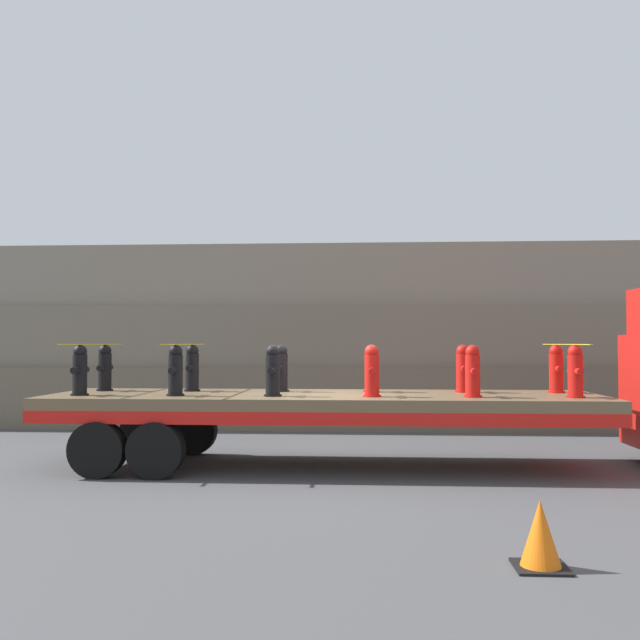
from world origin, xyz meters
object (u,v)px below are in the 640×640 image
flatbed_trailer (295,407)px  fire_hydrant_red_near_3 (372,371)px  fire_hydrant_black_near_0 (80,371)px  fire_hydrant_red_far_5 (556,369)px  fire_hydrant_black_far_1 (192,369)px  fire_hydrant_black_far_2 (281,369)px  traffic_cone (540,535)px  fire_hydrant_red_near_5 (575,372)px  fire_hydrant_red_far_3 (371,369)px  fire_hydrant_black_near_2 (273,371)px  fire_hydrant_black_far_0 (105,368)px  fire_hydrant_black_near_1 (176,371)px  fire_hydrant_red_near_4 (473,372)px  fire_hydrant_red_far_4 (463,369)px

flatbed_trailer → fire_hydrant_red_near_3: fire_hydrant_red_near_3 is taller
fire_hydrant_black_near_0 → fire_hydrant_red_far_5: size_ratio=1.00×
fire_hydrant_black_far_1 → fire_hydrant_red_far_5: size_ratio=1.00×
fire_hydrant_black_far_2 → fire_hydrant_red_near_3: same height
flatbed_trailer → traffic_cone: (2.78, -5.22, -0.70)m
fire_hydrant_black_far_1 → fire_hydrant_red_near_5: (6.35, -1.12, 0.00)m
fire_hydrant_red_far_3 → fire_hydrant_black_far_2: bearing=180.0°
fire_hydrant_black_near_2 → traffic_cone: (3.09, -4.66, -1.31)m
fire_hydrant_black_near_2 → fire_hydrant_red_near_5: bearing=0.0°
fire_hydrant_black_far_2 → fire_hydrant_red_far_3: size_ratio=1.00×
fire_hydrant_black_far_0 → fire_hydrant_black_far_1: bearing=0.0°
fire_hydrant_black_near_1 → traffic_cone: fire_hydrant_black_near_1 is taller
fire_hydrant_red_near_5 → fire_hydrant_red_near_4: bearing=180.0°
fire_hydrant_black_near_1 → fire_hydrant_red_far_3: (3.18, 1.12, 0.00)m
traffic_cone → fire_hydrant_black_near_0: bearing=143.4°
flatbed_trailer → fire_hydrant_red_near_4: bearing=-11.0°
fire_hydrant_black_far_2 → fire_hydrant_red_far_5: 4.76m
traffic_cone → fire_hydrant_black_near_2: bearing=123.5°
fire_hydrant_black_far_0 → fire_hydrant_red_far_4: same height
fire_hydrant_black_near_1 → fire_hydrant_red_far_4: (4.76, 1.12, 0.00)m
fire_hydrant_black_far_2 → fire_hydrant_red_near_4: bearing=-19.4°
flatbed_trailer → fire_hydrant_red_near_5: (4.46, -0.56, 0.62)m
fire_hydrant_black_near_2 → fire_hydrant_red_far_4: same height
fire_hydrant_red_far_4 → traffic_cone: bearing=-90.9°
fire_hydrant_red_near_3 → fire_hydrant_red_far_5: bearing=19.4°
fire_hydrant_black_far_0 → fire_hydrant_black_near_1: 1.94m
fire_hydrant_red_far_4 → traffic_cone: 5.93m
fire_hydrant_black_near_2 → fire_hydrant_red_near_5: same height
fire_hydrant_black_near_0 → fire_hydrant_red_far_5: (7.94, 1.12, 0.00)m
flatbed_trailer → fire_hydrant_red_near_5: bearing=-7.2°
fire_hydrant_black_near_2 → fire_hydrant_red_near_3: 1.59m
fire_hydrant_red_near_4 → fire_hydrant_red_far_5: size_ratio=1.00×
traffic_cone → fire_hydrant_black_far_1: bearing=129.0°
fire_hydrant_red_near_3 → fire_hydrant_red_far_5: size_ratio=1.00×
fire_hydrant_black_far_1 → fire_hydrant_black_near_2: same height
fire_hydrant_red_near_3 → flatbed_trailer: bearing=156.4°
fire_hydrant_black_far_0 → fire_hydrant_red_near_5: (7.94, -1.12, 0.00)m
fire_hydrant_black_near_2 → fire_hydrant_red_near_4: 3.18m
fire_hydrant_red_far_3 → fire_hydrant_red_far_5: same height
fire_hydrant_black_far_0 → fire_hydrant_red_far_3: (4.76, 0.00, 0.00)m
fire_hydrant_black_far_0 → fire_hydrant_red_far_5: size_ratio=1.00×
flatbed_trailer → traffic_cone: bearing=-61.9°
fire_hydrant_black_near_1 → fire_hydrant_black_far_1: size_ratio=1.00×
fire_hydrant_red_near_5 → fire_hydrant_red_far_5: size_ratio=1.00×
fire_hydrant_red_near_3 → fire_hydrant_red_far_3: bearing=90.0°
fire_hydrant_black_near_2 → fire_hydrant_black_far_2: bearing=90.0°
fire_hydrant_red_far_3 → fire_hydrant_red_near_5: (3.18, -1.12, 0.00)m
fire_hydrant_black_far_2 → fire_hydrant_black_near_1: bearing=-144.8°
fire_hydrant_red_far_3 → fire_hydrant_black_far_0: bearing=180.0°
fire_hydrant_black_near_1 → fire_hydrant_red_near_4: 4.76m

